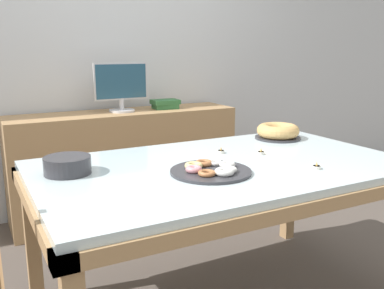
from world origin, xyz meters
name	(u,v)px	position (x,y,z in m)	size (l,w,h in m)	color
wall_back	(110,52)	(0.00, 1.76, 1.30)	(8.00, 0.10, 2.60)	silver
dining_table	(223,179)	(0.00, 0.00, 0.69)	(1.84, 1.10, 0.77)	silver
sideboard	(126,164)	(0.00, 1.46, 0.42)	(1.79, 0.44, 0.84)	tan
computer_monitor	(121,87)	(-0.02, 1.46, 1.03)	(0.42, 0.20, 0.38)	silver
book_stack	(165,104)	(0.35, 1.46, 0.88)	(0.22, 0.16, 0.07)	#2D6638
cake_chocolate_round	(278,132)	(0.61, 0.34, 0.82)	(0.28, 0.28, 0.09)	#333338
pastry_platter	(211,170)	(-0.14, -0.12, 0.79)	(0.37, 0.37, 0.04)	#333338
plate_stack	(67,165)	(-0.71, 0.18, 0.81)	(0.21, 0.21, 0.08)	#333338
tealight_right_edge	(261,153)	(0.27, 0.06, 0.78)	(0.04, 0.04, 0.04)	silver
tealight_near_cakes	(221,151)	(0.10, 0.18, 0.78)	(0.04, 0.04, 0.04)	silver
tealight_left_edge	(317,167)	(0.33, -0.29, 0.78)	(0.04, 0.04, 0.04)	silver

